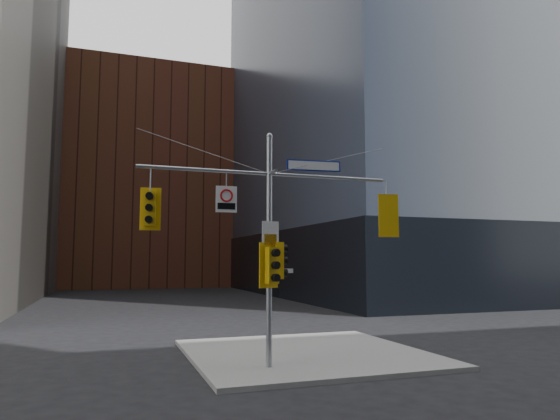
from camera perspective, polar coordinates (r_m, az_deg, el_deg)
ground at (r=13.82m, az=1.41°, el=-19.68°), size 160.00×160.00×0.00m
sidewalk_corner at (r=18.16m, az=2.98°, el=-16.07°), size 8.00×8.00×0.15m
podium_ne at (r=55.27m, az=17.31°, el=-5.85°), size 36.40×36.40×6.00m
brick_midrise at (r=71.53m, az=-15.09°, el=3.01°), size 26.00×20.00×28.00m
signal_assembly at (r=15.34m, az=-1.24°, el=-1.68°), size 8.00×0.80×7.30m
traffic_light_west_arm at (r=14.69m, az=-14.66°, el=0.18°), size 0.59×0.52×1.24m
traffic_light_east_arm at (r=17.09m, az=12.08°, el=-0.69°), size 0.68×0.61×1.43m
traffic_light_pole_side at (r=15.41m, az=-0.09°, el=-5.80°), size 0.46×0.39×1.13m
traffic_light_pole_front at (r=15.04m, az=-0.94°, el=-6.33°), size 0.64×0.60×1.37m
street_sign_blade at (r=16.11m, az=3.88°, el=5.07°), size 1.79×0.24×0.35m
regulatory_sign_arm at (r=15.03m, az=-6.15°, el=1.34°), size 0.64×0.10×0.80m
regulatory_sign_pole at (r=15.21m, az=-1.11°, el=-2.71°), size 0.55×0.08×0.71m
street_blade_ew at (r=15.45m, az=0.35°, el=-6.97°), size 0.69×0.11×0.14m
street_blade_ns at (r=15.74m, az=-1.76°, el=-7.34°), size 0.12×0.75×0.15m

